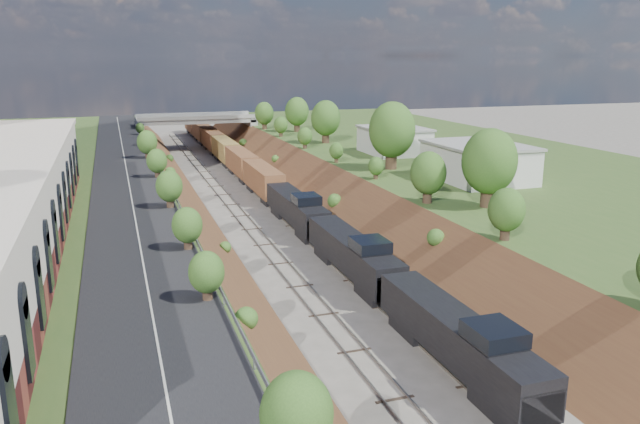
% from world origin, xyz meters
% --- Properties ---
extents(platform_right, '(44.00, 180.00, 5.00)m').
position_xyz_m(platform_right, '(33.00, 60.00, 2.50)').
color(platform_right, '#395724').
rests_on(platform_right, ground).
extents(embankment_left, '(10.00, 180.00, 10.00)m').
position_xyz_m(embankment_left, '(-11.00, 60.00, 0.00)').
color(embankment_left, brown).
rests_on(embankment_left, ground).
extents(embankment_right, '(10.00, 180.00, 10.00)m').
position_xyz_m(embankment_right, '(11.00, 60.00, 0.00)').
color(embankment_right, brown).
rests_on(embankment_right, ground).
extents(rail_left_track, '(1.58, 180.00, 0.18)m').
position_xyz_m(rail_left_track, '(-2.60, 60.00, 0.09)').
color(rail_left_track, gray).
rests_on(rail_left_track, ground).
extents(rail_right_track, '(1.58, 180.00, 0.18)m').
position_xyz_m(rail_right_track, '(2.60, 60.00, 0.09)').
color(rail_right_track, gray).
rests_on(rail_right_track, ground).
extents(road, '(8.00, 180.00, 0.10)m').
position_xyz_m(road, '(-15.50, 60.00, 5.05)').
color(road, black).
rests_on(road, platform_left).
extents(guardrail, '(0.10, 171.00, 0.70)m').
position_xyz_m(guardrail, '(-11.40, 59.80, 5.55)').
color(guardrail, '#99999E').
rests_on(guardrail, platform_left).
extents(overpass, '(24.50, 8.30, 7.40)m').
position_xyz_m(overpass, '(0.00, 122.00, 4.92)').
color(overpass, gray).
rests_on(overpass, ground).
extents(white_building_near, '(9.00, 12.00, 4.00)m').
position_xyz_m(white_building_near, '(23.50, 52.00, 7.00)').
color(white_building_near, silver).
rests_on(white_building_near, platform_right).
extents(white_building_far, '(8.00, 10.00, 3.60)m').
position_xyz_m(white_building_far, '(23.00, 74.00, 6.80)').
color(white_building_far, silver).
rests_on(white_building_far, platform_right).
extents(tree_right_large, '(5.25, 5.25, 7.61)m').
position_xyz_m(tree_right_large, '(17.00, 40.00, 9.38)').
color(tree_right_large, '#473323').
rests_on(tree_right_large, platform_right).
extents(tree_left_crest, '(2.45, 2.45, 3.55)m').
position_xyz_m(tree_left_crest, '(-11.80, 20.00, 7.04)').
color(tree_left_crest, '#473323').
rests_on(tree_left_crest, platform_left).
extents(freight_train, '(2.81, 143.73, 4.55)m').
position_xyz_m(freight_train, '(2.60, 87.19, 2.46)').
color(freight_train, black).
rests_on(freight_train, ground).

